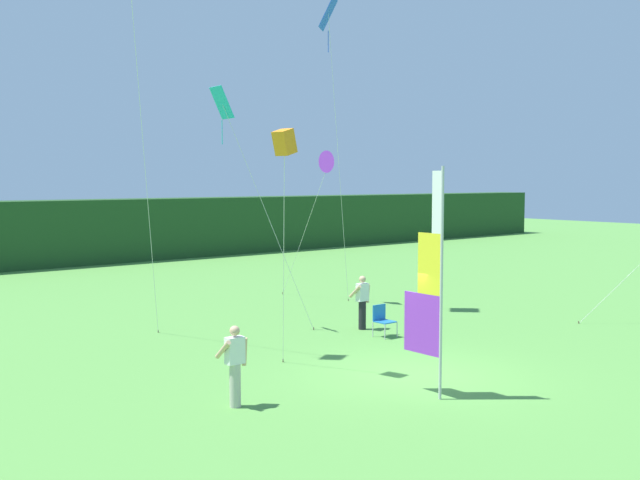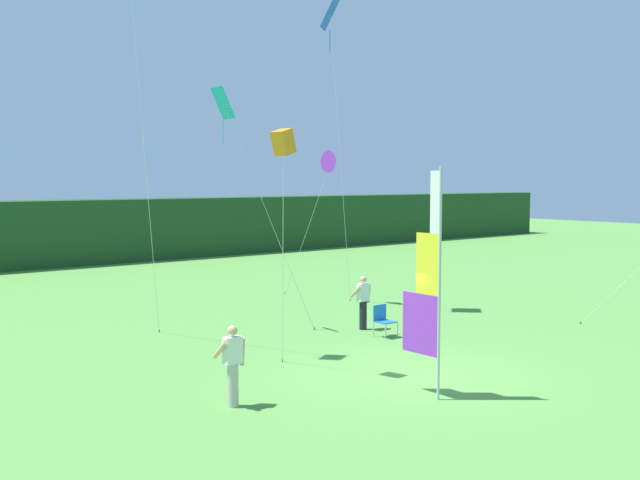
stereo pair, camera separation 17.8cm
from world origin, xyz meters
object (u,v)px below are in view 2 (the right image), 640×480
object	(u,v)px
person_mid_field	(233,364)
folding_chair	(383,319)
kite_purple_delta_3	(331,162)
kite_cyan_diamond_1	(226,112)
kite_blue_diamond_2	(331,27)
kite_orange_box_0	(283,144)
banner_flag	(428,287)
person_near_banner	(363,301)

from	to	relation	value
person_mid_field	folding_chair	size ratio (longest dim) A/B	1.80
kite_purple_delta_3	folding_chair	bearing A→B (deg)	-115.17
kite_cyan_diamond_1	kite_blue_diamond_2	distance (m)	5.45
kite_orange_box_0	kite_blue_diamond_2	xyz separation A→B (m)	(6.15, 5.78, 4.22)
banner_flag	kite_blue_diamond_2	xyz separation A→B (m)	(4.86, 8.94, 7.18)
person_mid_field	kite_purple_delta_3	size ratio (longest dim) A/B	0.29
kite_cyan_diamond_1	kite_purple_delta_3	world-z (taller)	kite_cyan_diamond_1
banner_flag	kite_cyan_diamond_1	distance (m)	9.25
kite_blue_diamond_2	kite_orange_box_0	bearing A→B (deg)	-136.81
person_near_banner	kite_purple_delta_3	distance (m)	6.35
person_mid_field	kite_orange_box_0	size ratio (longest dim) A/B	0.29
kite_cyan_diamond_1	banner_flag	bearing A→B (deg)	-92.85
kite_purple_delta_3	kite_blue_diamond_2	bearing A→B (deg)	-130.00
kite_orange_box_0	kite_purple_delta_3	bearing A→B (deg)	44.18
person_mid_field	kite_purple_delta_3	xyz separation A→B (m)	(9.24, 8.15, 4.18)
person_near_banner	kite_orange_box_0	world-z (taller)	kite_orange_box_0
folding_chair	kite_purple_delta_3	distance (m)	7.40
folding_chair	kite_orange_box_0	xyz separation A→B (m)	(-4.59, -1.58, 4.68)
person_near_banner	person_mid_field	size ratio (longest dim) A/B	1.00
person_near_banner	folding_chair	xyz separation A→B (m)	(-0.23, -1.09, -0.33)
banner_flag	folding_chair	world-z (taller)	banner_flag
person_mid_field	kite_orange_box_0	world-z (taller)	kite_orange_box_0
kite_orange_box_0	banner_flag	bearing A→B (deg)	-67.82
banner_flag	kite_orange_box_0	xyz separation A→B (m)	(-1.29, 3.17, 2.96)
person_near_banner	person_mid_field	bearing A→B (deg)	-150.58
folding_chair	kite_cyan_diamond_1	size ratio (longest dim) A/B	0.13
folding_chair	kite_orange_box_0	distance (m)	6.74
folding_chair	kite_blue_diamond_2	size ratio (longest dim) A/B	0.09
person_near_banner	kite_orange_box_0	xyz separation A→B (m)	(-4.82, -2.67, 4.35)
banner_flag	person_near_banner	distance (m)	6.96
folding_chair	kite_cyan_diamond_1	distance (m)	7.40
person_mid_field	kite_purple_delta_3	distance (m)	13.01
kite_cyan_diamond_1	kite_blue_diamond_2	size ratio (longest dim) A/B	0.68
kite_purple_delta_3	person_near_banner	bearing A→B (deg)	-118.22
person_mid_field	kite_purple_delta_3	bearing A→B (deg)	41.41
banner_flag	kite_orange_box_0	size ratio (longest dim) A/B	0.84
person_near_banner	folding_chair	world-z (taller)	person_near_banner
banner_flag	person_mid_field	world-z (taller)	banner_flag
person_mid_field	kite_blue_diamond_2	world-z (taller)	kite_blue_diamond_2
folding_chair	kite_cyan_diamond_1	xyz separation A→B (m)	(-2.88, 3.54, 5.82)
folding_chair	kite_purple_delta_3	world-z (taller)	kite_purple_delta_3
kite_cyan_diamond_1	kite_purple_delta_3	size ratio (longest dim) A/B	1.30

